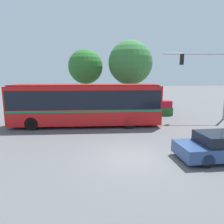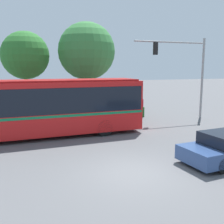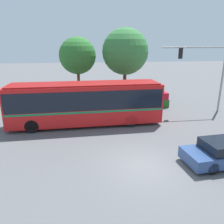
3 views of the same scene
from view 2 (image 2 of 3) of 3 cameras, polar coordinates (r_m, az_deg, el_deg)
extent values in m
plane|color=#5B5B5E|center=(10.71, 4.93, -12.82)|extent=(140.00, 140.00, 0.00)
cube|color=red|center=(16.05, -14.67, 0.95)|extent=(11.86, 2.81, 3.01)
cube|color=black|center=(15.99, -14.75, 2.66)|extent=(11.62, 2.85, 1.45)
cube|color=#147A47|center=(16.10, -14.62, -0.32)|extent=(11.74, 2.84, 0.14)
cube|color=maroon|center=(15.90, -14.91, 6.50)|extent=(11.38, 2.60, 0.10)
cylinder|color=black|center=(15.94, -1.68, -3.40)|extent=(1.01, 0.32, 1.00)
cylinder|color=black|center=(18.03, -4.05, -1.89)|extent=(1.01, 0.32, 1.00)
cylinder|color=black|center=(12.46, 17.02, -8.37)|extent=(0.67, 0.27, 0.65)
cylinder|color=black|center=(11.34, 22.69, -10.50)|extent=(0.67, 0.27, 0.65)
cylinder|color=gray|center=(22.66, 18.82, 6.76)|extent=(0.18, 0.18, 6.33)
cylinder|color=gray|center=(20.99, 12.58, 14.45)|extent=(6.02, 0.12, 0.12)
cube|color=black|center=(20.29, 9.34, 13.31)|extent=(0.30, 0.22, 0.90)
cylinder|color=red|center=(20.42, 9.19, 14.13)|extent=(0.18, 0.02, 0.18)
cylinder|color=yellow|center=(20.40, 9.17, 13.29)|extent=(0.18, 0.02, 0.18)
cylinder|color=green|center=(20.38, 9.15, 12.45)|extent=(0.18, 0.02, 0.18)
cube|color=#286028|center=(21.14, -4.93, -0.46)|extent=(9.15, 1.22, 0.82)
cube|color=#B7192D|center=(21.03, -4.96, 1.53)|extent=(8.96, 1.16, 0.67)
cylinder|color=brown|center=(23.45, -17.75, 3.59)|extent=(0.31, 0.31, 3.64)
sphere|color=#2D752D|center=(23.36, -18.16, 11.49)|extent=(3.92, 3.92, 3.92)
cylinder|color=brown|center=(23.67, -5.35, 4.11)|extent=(0.37, 0.37, 3.69)
sphere|color=#387F3D|center=(23.61, -5.48, 12.89)|extent=(4.93, 4.93, 4.93)
camera|label=1|loc=(2.80, 82.45, 1.27)|focal=32.75mm
camera|label=3|loc=(2.58, 123.98, 51.30)|focal=35.11mm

